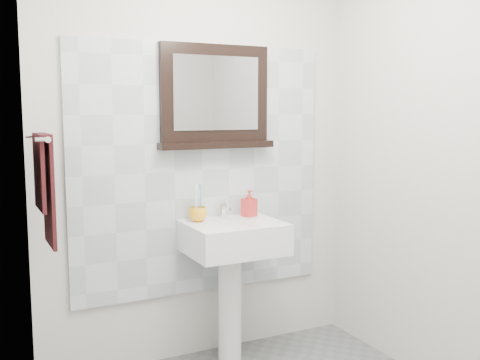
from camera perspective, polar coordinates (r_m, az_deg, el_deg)
name	(u,v)px	position (r m, az deg, el deg)	size (l,w,h in m)	color
back_wall	(201,153)	(3.40, -4.02, 2.70)	(2.00, 0.01, 2.50)	beige
left_wall	(58,185)	(2.07, -17.98, -0.45)	(0.01, 2.20, 2.50)	beige
right_wall	(465,161)	(3.08, 21.90, 1.76)	(0.01, 2.20, 2.50)	beige
splashback	(202,170)	(3.40, -3.93, 1.01)	(1.60, 0.02, 1.50)	silver
pedestal_sink	(233,252)	(3.33, -0.71, -7.38)	(0.55, 0.44, 0.96)	white
toothbrush_cup	(198,214)	(3.31, -4.30, -3.49)	(0.11, 0.11, 0.09)	#F9AA1D
toothbrushes	(197,201)	(3.30, -4.38, -2.11)	(0.05, 0.04, 0.21)	white
soap_dispenser	(249,203)	(3.45, 0.94, -2.37)	(0.07, 0.08, 0.16)	red
framed_mirror	(215,99)	(3.39, -2.55, 8.22)	(0.72, 0.11, 0.61)	black
towel_bar	(41,138)	(2.86, -19.53, 4.07)	(0.07, 0.40, 0.03)	silver
hand_towel	(45,181)	(2.88, -19.22, -0.10)	(0.06, 0.30, 0.55)	black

